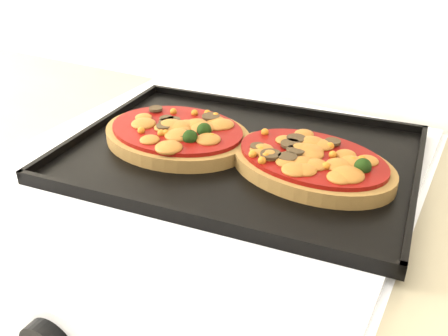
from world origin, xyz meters
The scene contains 4 objects.
control_panel centered at (0.00, 1.39, 0.85)m, with size 0.60×0.02×0.09m, color white.
baking_tray centered at (0.04, 1.73, 0.92)m, with size 0.51×0.38×0.02m, color black.
pizza_left centered at (-0.07, 1.72, 0.94)m, with size 0.24×0.18×0.03m, color #A26F38, non-canonical shape.
pizza_right centered at (0.15, 1.73, 0.94)m, with size 0.24×0.16×0.04m, color #A26F38, non-canonical shape.
Camera 1 is at (0.34, 1.14, 1.26)m, focal length 40.00 mm.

